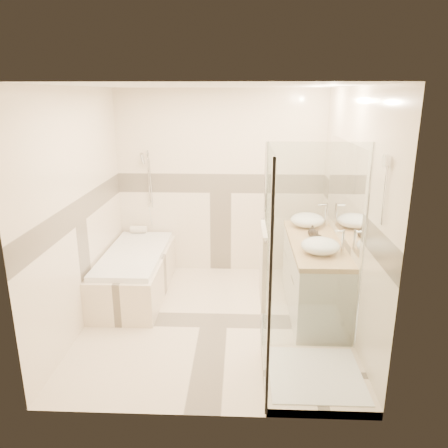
{
  "coord_description": "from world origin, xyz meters",
  "views": [
    {
      "loc": [
        0.29,
        -4.34,
        2.43
      ],
      "look_at": [
        0.1,
        0.25,
        1.05
      ],
      "focal_mm": 35.0,
      "sensor_mm": 36.0,
      "label": 1
    }
  ],
  "objects_px": {
    "vanity": "(314,276)",
    "amenity_bottle_a": "(317,238)",
    "shower_enclosure": "(303,326)",
    "vessel_sink_far": "(320,246)",
    "amenity_bottle_b": "(312,231)",
    "vessel_sink_near": "(307,220)",
    "bathtub": "(135,271)"
  },
  "relations": [
    {
      "from": "vanity",
      "to": "amenity_bottle_a",
      "type": "relative_size",
      "value": 9.35
    },
    {
      "from": "shower_enclosure",
      "to": "amenity_bottle_a",
      "type": "relative_size",
      "value": 11.77
    },
    {
      "from": "vessel_sink_far",
      "to": "amenity_bottle_b",
      "type": "xyz_separation_m",
      "value": [
        0.0,
        0.55,
        -0.01
      ]
    },
    {
      "from": "vanity",
      "to": "shower_enclosure",
      "type": "relative_size",
      "value": 0.79
    },
    {
      "from": "amenity_bottle_a",
      "to": "amenity_bottle_b",
      "type": "distance_m",
      "value": 0.33
    },
    {
      "from": "vessel_sink_near",
      "to": "amenity_bottle_b",
      "type": "bearing_deg",
      "value": -90.0
    },
    {
      "from": "amenity_bottle_b",
      "to": "shower_enclosure",
      "type": "bearing_deg",
      "value": -100.78
    },
    {
      "from": "bathtub",
      "to": "vanity",
      "type": "distance_m",
      "value": 2.18
    },
    {
      "from": "vessel_sink_far",
      "to": "vanity",
      "type": "bearing_deg",
      "value": 87.02
    },
    {
      "from": "vanity",
      "to": "shower_enclosure",
      "type": "distance_m",
      "value": 1.31
    },
    {
      "from": "vanity",
      "to": "amenity_bottle_b",
      "type": "bearing_deg",
      "value": 97.04
    },
    {
      "from": "bathtub",
      "to": "amenity_bottle_a",
      "type": "relative_size",
      "value": 9.81
    },
    {
      "from": "vessel_sink_near",
      "to": "vessel_sink_far",
      "type": "xyz_separation_m",
      "value": [
        0.0,
        -0.94,
        -0.0
      ]
    },
    {
      "from": "bathtub",
      "to": "vessel_sink_far",
      "type": "height_order",
      "value": "vessel_sink_far"
    },
    {
      "from": "shower_enclosure",
      "to": "vessel_sink_far",
      "type": "height_order",
      "value": "shower_enclosure"
    },
    {
      "from": "shower_enclosure",
      "to": "amenity_bottle_b",
      "type": "bearing_deg",
      "value": 79.22
    },
    {
      "from": "vanity",
      "to": "vessel_sink_near",
      "type": "height_order",
      "value": "vessel_sink_near"
    },
    {
      "from": "vessel_sink_far",
      "to": "shower_enclosure",
      "type": "bearing_deg",
      "value": -107.1
    },
    {
      "from": "vessel_sink_near",
      "to": "shower_enclosure",
      "type": "bearing_deg",
      "value": -98.49
    },
    {
      "from": "bathtub",
      "to": "amenity_bottle_a",
      "type": "xyz_separation_m",
      "value": [
        2.13,
        -0.52,
        0.63
      ]
    },
    {
      "from": "vessel_sink_far",
      "to": "amenity_bottle_b",
      "type": "distance_m",
      "value": 0.55
    },
    {
      "from": "amenity_bottle_a",
      "to": "shower_enclosure",
      "type": "bearing_deg",
      "value": -103.88
    },
    {
      "from": "amenity_bottle_b",
      "to": "amenity_bottle_a",
      "type": "bearing_deg",
      "value": -90.0
    },
    {
      "from": "vanity",
      "to": "vessel_sink_near",
      "type": "distance_m",
      "value": 0.75
    },
    {
      "from": "vessel_sink_near",
      "to": "vanity",
      "type": "bearing_deg",
      "value": -87.95
    },
    {
      "from": "shower_enclosure",
      "to": "amenity_bottle_a",
      "type": "bearing_deg",
      "value": 76.12
    },
    {
      "from": "shower_enclosure",
      "to": "vessel_sink_near",
      "type": "distance_m",
      "value": 1.9
    },
    {
      "from": "bathtub",
      "to": "amenity_bottle_b",
      "type": "relative_size",
      "value": 12.82
    },
    {
      "from": "vessel_sink_far",
      "to": "amenity_bottle_a",
      "type": "distance_m",
      "value": 0.22
    },
    {
      "from": "shower_enclosure",
      "to": "vessel_sink_far",
      "type": "xyz_separation_m",
      "value": [
        0.27,
        0.89,
        0.42
      ]
    },
    {
      "from": "vanity",
      "to": "vessel_sink_far",
      "type": "height_order",
      "value": "vessel_sink_far"
    },
    {
      "from": "vessel_sink_far",
      "to": "amenity_bottle_b",
      "type": "height_order",
      "value": "vessel_sink_far"
    }
  ]
}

